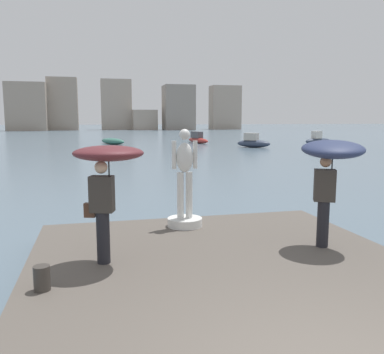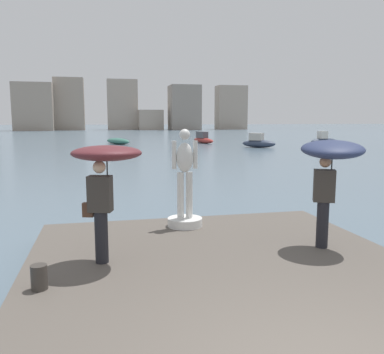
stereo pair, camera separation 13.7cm
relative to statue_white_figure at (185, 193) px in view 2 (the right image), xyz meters
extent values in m
plane|color=slate|center=(0.12, 34.13, -1.16)|extent=(400.00, 400.00, 0.00)
cube|color=#564F47|center=(0.12, -4.02, -0.96)|extent=(6.51, 9.70, 0.40)
cylinder|color=silver|center=(0.00, 0.00, -0.67)|extent=(0.79, 0.79, 0.19)
cylinder|color=silver|center=(-0.10, 0.00, -0.05)|extent=(0.15, 0.15, 1.04)
cylinder|color=silver|center=(0.10, 0.00, -0.05)|extent=(0.15, 0.15, 1.04)
ellipsoid|color=silver|center=(0.00, 0.00, 0.80)|extent=(0.38, 0.26, 0.66)
sphere|color=silver|center=(0.00, 0.00, 1.31)|extent=(0.24, 0.24, 0.24)
cylinder|color=silver|center=(-0.24, 0.00, 0.86)|extent=(0.10, 0.10, 0.62)
cylinder|color=silver|center=(0.24, 0.00, 0.86)|extent=(0.10, 0.10, 0.62)
cylinder|color=black|center=(-1.85, -1.99, -0.32)|extent=(0.22, 0.22, 0.88)
cube|color=#38332D|center=(-1.85, -1.99, 0.42)|extent=(0.44, 0.35, 0.60)
sphere|color=beige|center=(-1.85, -1.99, 0.86)|extent=(0.21, 0.21, 0.21)
cylinder|color=#262626|center=(-1.72, -1.99, 0.74)|extent=(0.02, 0.02, 0.56)
ellipsoid|color=#5B2328|center=(-1.72, -1.99, 1.09)|extent=(1.45, 1.45, 0.27)
cube|color=#513323|center=(-2.05, -1.91, 0.14)|extent=(0.20, 0.15, 0.24)
cylinder|color=black|center=(2.21, -2.07, -0.32)|extent=(0.22, 0.22, 0.88)
cube|color=#38332D|center=(2.21, -2.07, 0.42)|extent=(0.45, 0.38, 0.60)
sphere|color=#A87A5B|center=(2.21, -2.07, 0.86)|extent=(0.21, 0.21, 0.21)
cylinder|color=#262626|center=(2.34, -2.08, 0.74)|extent=(0.02, 0.02, 0.55)
ellipsoid|color=navy|center=(2.34, -2.08, 1.09)|extent=(1.52, 1.53, 0.42)
cylinder|color=#38332D|center=(-2.72, -2.92, -0.59)|extent=(0.23, 0.23, 0.36)
ellipsoid|color=#336B5B|center=(0.16, 38.57, -0.82)|extent=(3.21, 4.67, 0.70)
ellipsoid|color=#2D384C|center=(13.83, 29.72, -0.78)|extent=(3.37, 3.25, 0.77)
cube|color=#B2ADA3|center=(13.64, 29.90, -0.07)|extent=(1.57, 1.55, 0.74)
ellipsoid|color=#9E2D28|center=(10.24, 38.34, -0.83)|extent=(1.87, 5.20, 0.66)
cube|color=#4C4C51|center=(10.18, 38.72, -0.17)|extent=(1.08, 2.14, 0.77)
ellipsoid|color=#2D384C|center=(22.85, 32.56, -0.79)|extent=(3.83, 1.84, 0.74)
cube|color=beige|center=(22.58, 32.50, -0.05)|extent=(1.10, 0.96, 0.83)
cube|color=gray|center=(-18.16, 102.62, 4.89)|extent=(9.67, 6.79, 12.10)
cube|color=gray|center=(-9.68, 106.30, 5.78)|extent=(7.74, 5.12, 13.88)
cube|color=#A89989|center=(4.53, 107.86, 5.75)|extent=(8.25, 5.39, 13.82)
cube|color=#A89989|center=(11.96, 104.96, 1.57)|extent=(6.65, 6.72, 5.47)
cube|color=gray|center=(21.22, 102.55, 4.92)|extent=(8.17, 7.45, 12.17)
cube|color=#A89989|center=(35.92, 106.01, 5.13)|extent=(8.60, 4.98, 12.59)
camera|label=1|loc=(-1.95, -8.70, 1.63)|focal=37.82mm
camera|label=2|loc=(-1.81, -8.74, 1.63)|focal=37.82mm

